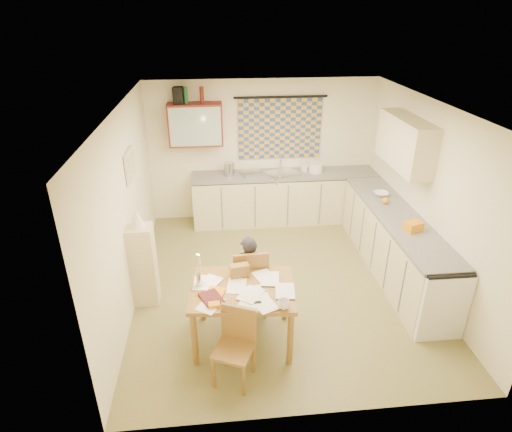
{
  "coord_description": "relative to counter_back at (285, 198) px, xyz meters",
  "views": [
    {
      "loc": [
        -0.86,
        -5.06,
        3.58
      ],
      "look_at": [
        -0.33,
        0.2,
        0.97
      ],
      "focal_mm": 30.0,
      "sensor_mm": 36.0,
      "label": 1
    }
  ],
  "objects": [
    {
      "name": "candle_holder",
      "position": [
        -1.48,
        -3.01,
        0.39
      ],
      "size": [
        0.07,
        0.07,
        0.18
      ],
      "primitive_type": "cylinder",
      "rotation": [
        0.0,
        0.0,
        -0.22
      ],
      "color": "silver",
      "rests_on": "dining_table"
    },
    {
      "name": "wall_left",
      "position": [
        -2.39,
        -1.95,
        0.8
      ],
      "size": [
        0.02,
        4.5,
        2.5
      ],
      "primitive_type": "cube",
      "color": "#F2E8BF",
      "rests_on": "floor"
    },
    {
      "name": "sink",
      "position": [
        -0.06,
        -0.0,
        0.43
      ],
      "size": [
        0.68,
        0.63,
        0.1
      ],
      "primitive_type": "cube",
      "rotation": [
        0.0,
        0.0,
        0.4
      ],
      "color": "silver",
      "rests_on": "counter_back"
    },
    {
      "name": "wall_cabinet",
      "position": [
        -1.53,
        0.13,
        1.35
      ],
      "size": [
        0.9,
        0.34,
        0.7
      ],
      "primitive_type": "cube",
      "color": "#5B1812",
      "rests_on": "wall_back"
    },
    {
      "name": "magazine",
      "position": [
        -1.44,
        -3.3,
        0.31
      ],
      "size": [
        0.41,
        0.43,
        0.03
      ],
      "primitive_type": "imported",
      "rotation": [
        0.0,
        0.0,
        0.43
      ],
      "color": "maroon",
      "rests_on": "dining_table"
    },
    {
      "name": "mug",
      "position": [
        -0.6,
        -3.49,
        0.35
      ],
      "size": [
        0.17,
        0.17,
        0.1
      ],
      "primitive_type": "imported",
      "rotation": [
        0.0,
        0.0,
        -0.17
      ],
      "color": "white",
      "rests_on": "dining_table"
    },
    {
      "name": "framed_print",
      "position": [
        -2.35,
        -1.55,
        1.25
      ],
      "size": [
        0.04,
        0.5,
        0.4
      ],
      "primitive_type": "cube",
      "color": "beige",
      "rests_on": "wall_left"
    },
    {
      "name": "dish_rack",
      "position": [
        -0.61,
        0.0,
        0.5
      ],
      "size": [
        0.43,
        0.39,
        0.06
      ],
      "primitive_type": "cube",
      "rotation": [
        0.0,
        0.0,
        0.31
      ],
      "color": "silver",
      "rests_on": "counter_back"
    },
    {
      "name": "fruit_orange",
      "position": [
        1.27,
        -1.42,
        0.52
      ],
      "size": [
        0.1,
        0.1,
        0.1
      ],
      "primitive_type": "sphere",
      "color": "orange",
      "rests_on": "counter_right"
    },
    {
      "name": "dining_table",
      "position": [
        -1.0,
        -3.09,
        -0.07
      ],
      "size": [
        1.23,
        0.98,
        0.75
      ],
      "rotation": [
        0.0,
        0.0,
        -0.09
      ],
      "color": "brown",
      "rests_on": "floor"
    },
    {
      "name": "bottle_brown",
      "position": [
        -1.4,
        0.13,
        1.83
      ],
      "size": [
        0.07,
        0.07,
        0.26
      ],
      "primitive_type": "cylinder",
      "rotation": [
        0.0,
        0.0,
        0.02
      ],
      "color": "#5B1812",
      "rests_on": "wall_cabinet"
    },
    {
      "name": "orange_box",
      "position": [
        -1.32,
        -3.39,
        0.32
      ],
      "size": [
        0.13,
        0.09,
        0.04
      ],
      "primitive_type": "cube",
      "rotation": [
        0.0,
        0.0,
        0.07
      ],
      "color": "orange",
      "rests_on": "dining_table"
    },
    {
      "name": "wall_front",
      "position": [
        -0.38,
        -4.21,
        0.8
      ],
      "size": [
        4.0,
        0.02,
        2.5
      ],
      "primitive_type": "cube",
      "color": "#F2E8BF",
      "rests_on": "floor"
    },
    {
      "name": "chair_far",
      "position": [
        -0.88,
        -2.54,
        -0.16
      ],
      "size": [
        0.45,
        0.45,
        0.96
      ],
      "rotation": [
        0.0,
        0.0,
        3.19
      ],
      "color": "brown",
      "rests_on": "floor"
    },
    {
      "name": "window_blind",
      "position": [
        -0.08,
        0.27,
        1.2
      ],
      "size": [
        1.45,
        0.03,
        1.05
      ],
      "primitive_type": "cube",
      "color": "#2B4A80",
      "rests_on": "wall_back"
    },
    {
      "name": "floor",
      "position": [
        -0.38,
        -1.95,
        -0.46
      ],
      "size": [
        4.0,
        4.5,
        0.02
      ],
      "primitive_type": "cube",
      "color": "olive",
      "rests_on": "ground"
    },
    {
      "name": "shelf_stand",
      "position": [
        -2.22,
        -2.2,
        0.11
      ],
      "size": [
        0.32,
        0.3,
        1.12
      ],
      "primitive_type": "cube",
      "color": "#CDBD8B",
      "rests_on": "floor"
    },
    {
      "name": "wall_back",
      "position": [
        -0.38,
        0.31,
        0.8
      ],
      "size": [
        4.0,
        0.02,
        2.5
      ],
      "primitive_type": "cube",
      "color": "#F2E8BF",
      "rests_on": "floor"
    },
    {
      "name": "stove",
      "position": [
        1.32,
        -3.06,
        0.0
      ],
      "size": [
        0.58,
        0.58,
        0.91
      ],
      "color": "white",
      "rests_on": "floor"
    },
    {
      "name": "candle_flame",
      "position": [
        -1.48,
        -3.0,
        0.71
      ],
      "size": [
        0.02,
        0.02,
        0.02
      ],
      "primitive_type": "sphere",
      "color": "#FFCC66",
      "rests_on": "dining_table"
    },
    {
      "name": "counter_back",
      "position": [
        0.0,
        0.0,
        0.0
      ],
      "size": [
        3.3,
        0.62,
        0.92
      ],
      "color": "#CDBD8B",
      "rests_on": "floor"
    },
    {
      "name": "chair_near",
      "position": [
        -1.13,
        -3.67,
        -0.19
      ],
      "size": [
        0.5,
        0.5,
        0.84
      ],
      "rotation": [
        0.0,
        0.0,
        -0.41
      ],
      "color": "brown",
      "rests_on": "floor"
    },
    {
      "name": "wall_cabinet_glass",
      "position": [
        -1.53,
        -0.04,
        1.35
      ],
      "size": [
        0.84,
        0.02,
        0.64
      ],
      "primitive_type": "cube",
      "color": "#99B2A5",
      "rests_on": "wall_back"
    },
    {
      "name": "counter_right",
      "position": [
        1.32,
        -1.81,
        -0.0
      ],
      "size": [
        0.62,
        2.95,
        0.92
      ],
      "color": "#CDBD8B",
      "rests_on": "floor"
    },
    {
      "name": "ceiling",
      "position": [
        -0.38,
        -1.95,
        2.06
      ],
      "size": [
        4.0,
        4.5,
        0.02
      ],
      "primitive_type": "cube",
      "color": "white",
      "rests_on": "floor"
    },
    {
      "name": "candle",
      "position": [
        -1.46,
        -3.0,
        0.59
      ],
      "size": [
        0.03,
        0.03,
        0.22
      ],
      "primitive_type": "cylinder",
      "rotation": [
        0.0,
        0.0,
        -0.36
      ],
      "color": "white",
      "rests_on": "dining_table"
    },
    {
      "name": "lampshade",
      "position": [
        -2.22,
        -2.2,
        0.78
      ],
      "size": [
        0.2,
        0.2,
        0.22
      ],
      "primitive_type": "cone",
      "color": "beige",
      "rests_on": "shelf_stand"
    },
    {
      "name": "upper_cabinet_right",
      "position": [
        1.45,
        -1.4,
        1.4
      ],
      "size": [
        0.34,
        1.3,
        0.7
      ],
      "primitive_type": "cube",
      "color": "#CDBD8B",
      "rests_on": "wall_right"
    },
    {
      "name": "speaker",
      "position": [
        -1.78,
        0.13,
        1.83
      ],
      "size": [
        0.17,
        0.21,
        0.26
      ],
      "primitive_type": "cube",
      "rotation": [
        0.0,
        0.0,
        -0.05
      ],
      "color": "black",
      "rests_on": "wall_cabinet"
    },
    {
      "name": "mixing_bowl",
      "position": [
        0.53,
        0.0,
        0.55
      ],
      "size": [
        0.3,
        0.3,
        0.16
      ],
      "primitive_type": "cylinder",
      "rotation": [
        0.0,
        0.0,
        0.32
      ],
      "color": "white",
      "rests_on": "counter_back"
    },
    {
      "name": "papers",
      "position": [
        -0.96,
        -3.16,
        0.31
      ],
      "size": [
        1.14,
        0.86,
        0.02
      ],
      "rotation": [
        0.0,
        0.0,
        -0.09
      ],
      "color": "white",
      "rests_on": "dining_table"
    },
    {
      "name": "book",
      "position": [
        -1.41,
        -3.17,
        0.31
      ],
      "size": [
        0.36,
        0.39,
        0.02
      ],
      "primitive_type": "imported",
      "rotation": [
        0.0,
        0.0,
        -0.33
      ],
      "color": "orange",
      "rests_on": "dining_table"
    },
    {
      "name": "letter_rack",
      "position": [
        -1.02,
        -2.86,
        0.38
      ],
      "size": [
        0.23,
        0.13,
        0.16
      ],
      "primitive_type": "cube",
      "rotation": [
        0.0,
        0.0,
        0.15
      ],
      "color": "brown",
      "rests_on": "dining_table"
    },
    {
      "name": "soap_bottle",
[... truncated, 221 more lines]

